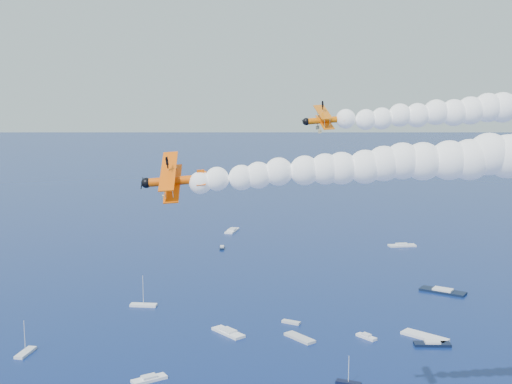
% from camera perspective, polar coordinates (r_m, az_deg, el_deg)
% --- Properties ---
extents(biplane_lead, '(9.68, 10.63, 6.60)m').
position_cam_1_polar(biplane_lead, '(98.98, 5.96, 6.06)').
color(biplane_lead, orange).
extents(biplane_trail, '(11.78, 13.10, 9.40)m').
position_cam_1_polar(biplane_trail, '(85.33, -6.88, 0.94)').
color(biplane_trail, '#FF5905').
extents(smoke_trail_lead, '(55.06, 47.08, 10.06)m').
position_cam_1_polar(smoke_trail_lead, '(106.71, 20.18, 6.83)').
color(smoke_trail_lead, white).
extents(smoke_trail_trail, '(54.90, 43.70, 10.06)m').
position_cam_1_polar(smoke_trail_trail, '(86.38, 10.80, 2.27)').
color(smoke_trail_trail, white).
extents(spectator_boats, '(194.68, 195.06, 0.70)m').
position_cam_1_polar(spectator_boats, '(195.20, 11.55, -10.83)').
color(spectator_boats, black).
rests_on(spectator_boats, ground).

